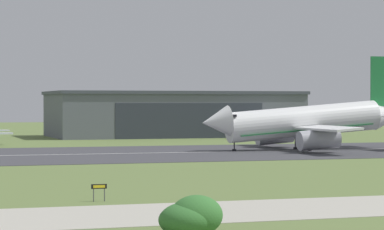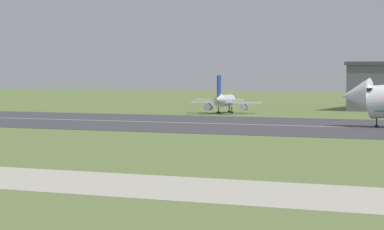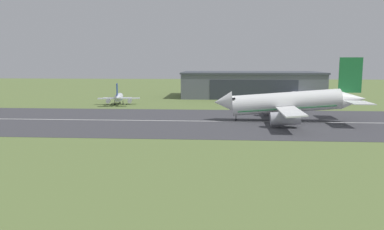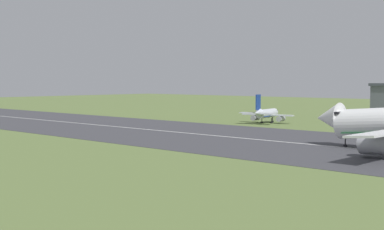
{
  "view_description": "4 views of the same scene",
  "coord_description": "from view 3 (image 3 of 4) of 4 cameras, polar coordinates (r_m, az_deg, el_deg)",
  "views": [
    {
      "loc": [
        -43.86,
        -46.07,
        9.86
      ],
      "look_at": [
        -1.31,
        86.79,
        7.92
      ],
      "focal_mm": 85.0,
      "sensor_mm": 36.0,
      "label": 1
    },
    {
      "loc": [
        60.33,
        -42.22,
        10.56
      ],
      "look_at": [
        0.88,
        84.78,
        3.75
      ],
      "focal_mm": 85.0,
      "sensor_mm": 36.0,
      "label": 2
    },
    {
      "loc": [
        14.23,
        9.39,
        18.33
      ],
      "look_at": [
        9.37,
        79.48,
        8.27
      ],
      "focal_mm": 35.0,
      "sensor_mm": 36.0,
      "label": 3
    },
    {
      "loc": [
        71.61,
        21.32,
        13.93
      ],
      "look_at": [
        6.91,
        91.8,
        7.72
      ],
      "focal_mm": 50.0,
      "sensor_mm": 36.0,
      "label": 4
    }
  ],
  "objects": [
    {
      "name": "runway_centreline",
      "position": [
        116.58,
        -3.09,
        -0.87
      ],
      "size": [
        403.24,
        0.7,
        0.01
      ],
      "primitive_type": "cube",
      "color": "silver",
      "rests_on": "runway_strip"
    },
    {
      "name": "airplane_parked_west",
      "position": [
        162.88,
        -11.1,
        2.62
      ],
      "size": [
        17.83,
        17.8,
        9.49
      ],
      "color": "silver",
      "rests_on": "ground_plane"
    },
    {
      "name": "runway_strip",
      "position": [
        116.58,
        -3.09,
        -0.89
      ],
      "size": [
        448.05,
        55.44,
        0.06
      ],
      "primitive_type": "cube",
      "color": "#3D3D42",
      "rests_on": "ground_plane"
    },
    {
      "name": "hangar_building",
      "position": [
        198.45,
        8.93,
        4.64
      ],
      "size": [
        71.19,
        34.62,
        13.01
      ],
      "color": "slate",
      "rests_on": "ground_plane"
    },
    {
      "name": "ground_plane",
      "position": [
        57.34,
        -10.81,
        -10.64
      ],
      "size": [
        688.05,
        688.05,
        0.0
      ],
      "primitive_type": "plane",
      "color": "olive"
    },
    {
      "name": "airplane_landing",
      "position": [
        118.09,
        14.26,
        1.78
      ],
      "size": [
        45.9,
        46.36,
        19.56
      ],
      "color": "white",
      "rests_on": "ground_plane"
    },
    {
      "name": "airplane_parked_centre",
      "position": [
        182.29,
        15.68,
        2.97
      ],
      "size": [
        21.89,
        23.51,
        9.07
      ],
      "color": "white",
      "rests_on": "ground_plane"
    }
  ]
}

